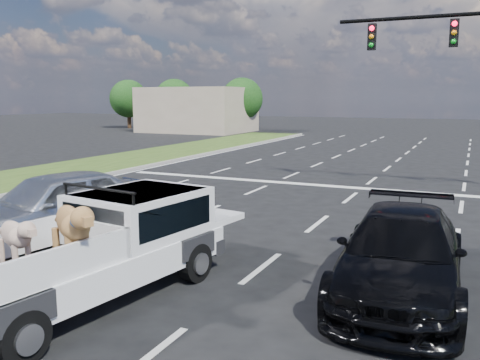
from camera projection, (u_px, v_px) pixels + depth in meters
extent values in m
plane|color=black|center=(186.00, 257.00, 10.92)|extent=(160.00, 160.00, 0.00)
cube|color=silver|center=(146.00, 192.00, 18.47)|extent=(0.12, 60.00, 0.01)
cube|color=silver|center=(233.00, 200.00, 17.02)|extent=(0.12, 60.00, 0.01)
cube|color=silver|center=(336.00, 209.00, 15.58)|extent=(0.12, 60.00, 0.01)
cube|color=silver|center=(459.00, 220.00, 14.13)|extent=(0.12, 60.00, 0.01)
cube|color=silver|center=(71.00, 185.00, 19.93)|extent=(0.15, 60.00, 0.01)
cube|color=silver|center=(317.00, 185.00, 19.89)|extent=(17.00, 0.45, 0.01)
cube|color=#274515|center=(21.00, 179.00, 21.04)|extent=(5.00, 60.00, 0.10)
cube|color=gray|center=(66.00, 183.00, 20.03)|extent=(0.15, 60.00, 0.14)
cylinder|color=black|center=(471.00, 14.00, 17.24)|extent=(9.00, 0.14, 0.14)
cube|color=black|center=(454.00, 33.00, 17.54)|extent=(0.30, 0.18, 0.95)
sphere|color=#FF072D|center=(455.00, 24.00, 17.39)|extent=(0.18, 0.18, 0.18)
cube|color=black|center=(372.00, 37.00, 18.70)|extent=(0.30, 0.18, 0.95)
sphere|color=#FF072D|center=(372.00, 28.00, 18.55)|extent=(0.18, 0.18, 0.18)
cube|color=tan|center=(198.00, 110.00, 51.11)|extent=(10.00, 8.00, 4.40)
cylinder|color=#332114|center=(129.00, 119.00, 57.21)|extent=(0.44, 0.44, 2.16)
sphere|color=#10370F|center=(129.00, 99.00, 56.85)|extent=(4.20, 4.20, 4.20)
cylinder|color=#332114|center=(175.00, 120.00, 54.73)|extent=(0.44, 0.44, 2.16)
sphere|color=#10370F|center=(174.00, 99.00, 54.38)|extent=(4.20, 4.20, 4.20)
cylinder|color=#332114|center=(242.00, 121.00, 51.43)|extent=(0.44, 0.44, 2.16)
sphere|color=#10370F|center=(242.00, 99.00, 51.07)|extent=(4.20, 4.20, 4.20)
cylinder|color=black|center=(22.00, 337.00, 6.48)|extent=(0.37, 0.76, 0.73)
cylinder|color=black|center=(130.00, 248.00, 10.32)|extent=(0.37, 0.76, 0.73)
cylinder|color=black|center=(195.00, 262.00, 9.41)|extent=(0.37, 0.76, 0.73)
cube|color=white|center=(90.00, 266.00, 8.40)|extent=(2.56, 5.30, 0.50)
cube|color=white|center=(140.00, 213.00, 9.28)|extent=(2.07, 2.45, 0.83)
cube|color=black|center=(93.00, 224.00, 8.38)|extent=(1.48, 0.25, 0.60)
cylinder|color=black|center=(98.00, 188.00, 8.39)|extent=(1.72, 0.30, 0.05)
cube|color=black|center=(28.00, 272.00, 7.43)|extent=(2.05, 2.68, 0.06)
cube|color=white|center=(63.00, 264.00, 6.94)|extent=(0.44, 2.43, 0.50)
imported|color=silver|center=(55.00, 206.00, 11.93)|extent=(3.33, 5.41, 1.72)
imported|color=black|center=(401.00, 254.00, 8.74)|extent=(2.29, 5.10, 1.45)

